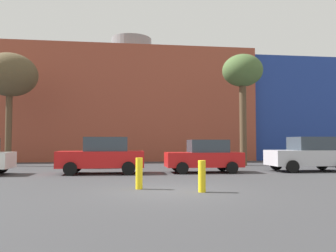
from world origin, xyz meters
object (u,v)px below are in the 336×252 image
bare_tree_1 (243,74)px  bollard_yellow_0 (139,173)px  parked_car_1 (102,155)px  parked_car_2 (205,156)px  parked_car_3 (309,154)px  bare_tree_0 (10,76)px  bollard_yellow_1 (202,176)px

bare_tree_1 → bollard_yellow_0: bearing=-124.6°
parked_car_1 → bollard_yellow_0: parked_car_1 is taller
parked_car_2 → bare_tree_1: (3.97, 5.06, 5.53)m
parked_car_3 → bare_tree_0: size_ratio=0.57×
parked_car_3 → bare_tree_0: (-18.03, 6.69, 5.23)m
bollard_yellow_1 → bare_tree_0: bearing=126.7°
bare_tree_1 → bollard_yellow_1: (-5.77, -12.18, -5.89)m
parked_car_2 → parked_car_1: bearing=0.0°
parked_car_1 → bollard_yellow_0: (1.61, -6.13, -0.40)m
parked_car_2 → bollard_yellow_0: (-3.75, -6.13, -0.33)m
bare_tree_1 → bollard_yellow_1: bare_tree_1 is taller
parked_car_1 → bollard_yellow_0: 6.35m
bare_tree_0 → bollard_yellow_0: bearing=-57.0°
parked_car_3 → bollard_yellow_1: 10.52m
parked_car_3 → bollard_yellow_0: size_ratio=4.13×
bare_tree_1 → parked_car_1: bearing=-151.5°
bare_tree_0 → bare_tree_1: bare_tree_1 is taller
bare_tree_0 → bollard_yellow_0: 16.30m
parked_car_1 → bollard_yellow_0: size_ratio=4.05×
parked_car_2 → bollard_yellow_0: parked_car_2 is taller
parked_car_3 → bare_tree_0: bearing=-20.4°
parked_car_1 → bare_tree_0: bare_tree_0 is taller
parked_car_3 → bollard_yellow_1: size_ratio=4.34×
parked_car_1 → bare_tree_0: 10.85m
parked_car_3 → parked_car_2: bearing=0.0°
bare_tree_1 → parked_car_3: bearing=-68.8°
parked_car_1 → parked_car_2: bearing=-180.0°
bollard_yellow_1 → bollard_yellow_0: bearing=153.2°
parked_car_2 → bare_tree_0: 14.81m
parked_car_2 → bollard_yellow_1: parked_car_2 is taller
parked_car_1 → bollard_yellow_1: parked_car_1 is taller
parked_car_2 → parked_car_3: bearing=-180.0°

